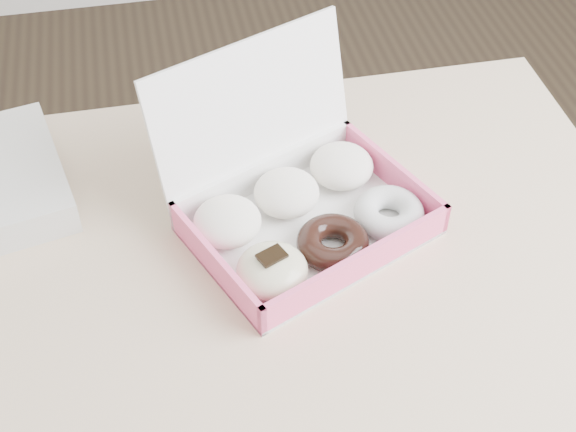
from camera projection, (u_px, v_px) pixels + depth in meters
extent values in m
cube|color=#D3B38B|center=(160.00, 334.00, 0.89)|extent=(1.20, 0.80, 0.04)
cylinder|color=#D3B38B|center=(465.00, 256.00, 1.48)|extent=(0.05, 0.05, 0.71)
cube|color=white|center=(309.00, 230.00, 0.97)|extent=(0.33, 0.29, 0.01)
cube|color=#FF5D8F|center=(359.00, 267.00, 0.90)|extent=(0.25, 0.12, 0.05)
cube|color=white|center=(264.00, 174.00, 1.01)|extent=(0.25, 0.12, 0.05)
cube|color=#FF5D8F|center=(215.00, 266.00, 0.91)|extent=(0.09, 0.18, 0.05)
cube|color=#FF5D8F|center=(393.00, 175.00, 1.01)|extent=(0.09, 0.18, 0.05)
cube|color=white|center=(254.00, 119.00, 0.97)|extent=(0.27, 0.16, 0.19)
ellipsoid|color=white|center=(227.00, 221.00, 0.95)|extent=(0.11, 0.11, 0.05)
ellipsoid|color=white|center=(287.00, 193.00, 0.98)|extent=(0.11, 0.11, 0.05)
ellipsoid|color=white|center=(342.00, 166.00, 1.02)|extent=(0.11, 0.11, 0.05)
ellipsoid|color=beige|center=(272.00, 270.00, 0.89)|extent=(0.11, 0.11, 0.05)
cube|color=black|center=(272.00, 256.00, 0.88)|extent=(0.04, 0.03, 0.00)
torus|color=black|center=(333.00, 243.00, 0.93)|extent=(0.11, 0.11, 0.03)
torus|color=silver|center=(389.00, 213.00, 0.97)|extent=(0.11, 0.11, 0.03)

